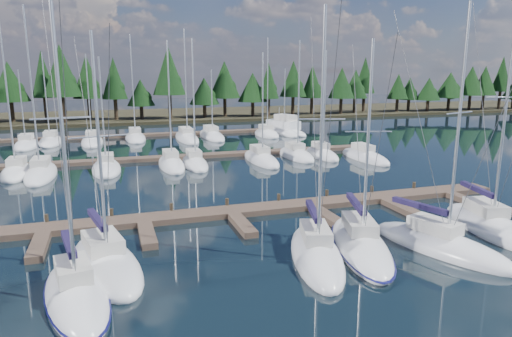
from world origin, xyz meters
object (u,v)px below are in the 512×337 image
object	(u,v)px
front_sailboat_5	(440,245)
motor_yacht_right	(283,130)
front_sailboat_3	(316,254)
front_sailboat_1	(76,295)
front_sailboat_2	(106,264)
front_sailboat_6	(488,225)
main_dock	(233,214)
front_sailboat_4	(360,245)

from	to	relation	value
front_sailboat_5	motor_yacht_right	distance (m)	49.16
front_sailboat_5	front_sailboat_3	bearing A→B (deg)	171.92
front_sailboat_1	front_sailboat_5	size ratio (longest dim) A/B	1.04
front_sailboat_3	motor_yacht_right	world-z (taller)	front_sailboat_3
front_sailboat_5	front_sailboat_2	bearing A→B (deg)	170.02
front_sailboat_2	front_sailboat_6	xyz separation A→B (m)	(23.25, -1.23, 0.02)
main_dock	front_sailboat_4	xyz separation A→B (m)	(5.37, -7.82, 0.07)
motor_yacht_right	front_sailboat_5	bearing A→B (deg)	-100.98
front_sailboat_3	front_sailboat_4	size ratio (longest dim) A/B	1.12
motor_yacht_right	main_dock	bearing A→B (deg)	-115.92
main_dock	front_sailboat_1	size ratio (longest dim) A/B	2.99
front_sailboat_3	main_dock	bearing A→B (deg)	106.13
front_sailboat_6	front_sailboat_5	bearing A→B (deg)	-160.03
main_dock	motor_yacht_right	world-z (taller)	motor_yacht_right
front_sailboat_2	motor_yacht_right	size ratio (longest dim) A/B	1.17
front_sailboat_1	front_sailboat_2	xyz separation A→B (m)	(1.25, 3.10, -0.03)
front_sailboat_6	motor_yacht_right	bearing A→B (deg)	84.99
front_sailboat_3	front_sailboat_4	world-z (taller)	front_sailboat_3
front_sailboat_1	front_sailboat_6	distance (m)	24.58
front_sailboat_5	main_dock	bearing A→B (deg)	135.76
main_dock	front_sailboat_1	xyz separation A→B (m)	(-9.64, -9.25, 0.10)
front_sailboat_2	front_sailboat_6	bearing A→B (deg)	-3.04
front_sailboat_4	motor_yacht_right	world-z (taller)	front_sailboat_4
front_sailboat_2	front_sailboat_3	distance (m)	11.00
front_sailboat_5	front_sailboat_6	bearing A→B (deg)	19.97
front_sailboat_2	front_sailboat_3	bearing A→B (deg)	-11.24
main_dock	front_sailboat_4	size ratio (longest dim) A/B	3.57
front_sailboat_2	front_sailboat_5	bearing A→B (deg)	-9.98
front_sailboat_5	front_sailboat_6	world-z (taller)	front_sailboat_6
front_sailboat_6	motor_yacht_right	distance (m)	46.51
front_sailboat_2	front_sailboat_5	xyz separation A→B (m)	(17.95, -3.16, 0.02)
main_dock	front_sailboat_5	bearing A→B (deg)	-44.24
motor_yacht_right	front_sailboat_3	bearing A→B (deg)	-109.28
front_sailboat_1	motor_yacht_right	distance (m)	56.03
main_dock	front_sailboat_5	world-z (taller)	front_sailboat_5
front_sailboat_3	front_sailboat_4	bearing A→B (deg)	9.08
front_sailboat_3	front_sailboat_5	xyz separation A→B (m)	(7.16, -1.02, 0.00)
front_sailboat_1	front_sailboat_5	bearing A→B (deg)	-0.18
main_dock	front_sailboat_1	world-z (taller)	front_sailboat_1
front_sailboat_1	motor_yacht_right	size ratio (longest dim) A/B	1.37
front_sailboat_1	front_sailboat_3	distance (m)	12.08
front_sailboat_1	front_sailboat_4	world-z (taller)	front_sailboat_1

